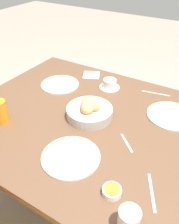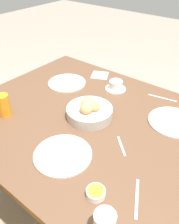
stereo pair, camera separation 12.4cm
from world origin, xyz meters
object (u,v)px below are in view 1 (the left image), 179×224
(plate_near_right, at_px, (60,84))
(coffee_cup, at_px, (110,84))
(knife_silver, at_px, (156,93))
(plate_near_left, at_px, (171,116))
(napkin, at_px, (91,75))
(fork_silver, at_px, (152,192))
(spoon_coffee, at_px, (127,143))
(bread_basket, at_px, (89,110))
(water_tumbler, at_px, (129,221))
(plate_far_center, at_px, (71,157))
(juice_glass, at_px, (1,112))
(jam_bowl_honey, at_px, (112,191))

(plate_near_right, relative_size, coffee_cup, 1.89)
(knife_silver, bearing_deg, coffee_cup, 17.17)
(plate_near_left, xyz_separation_m, napkin, (0.61, -0.19, -0.00))
(fork_silver, bearing_deg, plate_near_right, -30.90)
(spoon_coffee, bearing_deg, bread_basket, -18.07)
(bread_basket, relative_size, napkin, 1.65)
(knife_silver, relative_size, spoon_coffee, 1.68)
(water_tumbler, height_order, napkin, water_tumbler)
(plate_far_center, relative_size, water_tumbler, 2.63)
(bread_basket, height_order, juice_glass, juice_glass)
(bread_basket, distance_m, knife_silver, 0.47)
(juice_glass, bearing_deg, jam_bowl_honey, 172.03)
(juice_glass, relative_size, napkin, 0.83)
(plate_far_center, relative_size, knife_silver, 1.52)
(jam_bowl_honey, bearing_deg, water_tumbler, 138.44)
(plate_near_left, distance_m, coffee_cup, 0.43)
(knife_silver, bearing_deg, plate_far_center, 78.82)
(jam_bowl_honey, bearing_deg, juice_glass, -7.97)
(plate_near_right, height_order, knife_silver, plate_near_right)
(plate_far_center, bearing_deg, spoon_coffee, -128.74)
(plate_near_right, xyz_separation_m, water_tumbler, (-0.76, 0.64, 0.04))
(plate_far_center, distance_m, fork_silver, 0.36)
(water_tumbler, height_order, jam_bowl_honey, water_tumbler)
(plate_far_center, xyz_separation_m, fork_silver, (-0.36, -0.01, -0.00))
(plate_near_left, height_order, napkin, plate_near_left)
(coffee_cup, xyz_separation_m, fork_silver, (-0.49, 0.61, -0.02))
(juice_glass, relative_size, water_tumbler, 1.26)
(coffee_cup, distance_m, jam_bowl_honey, 0.78)
(bread_basket, bearing_deg, juice_glass, 36.15)
(juice_glass, distance_m, fork_silver, 0.81)
(plate_near_right, relative_size, knife_silver, 1.45)
(plate_near_left, bearing_deg, juice_glass, 34.11)
(juice_glass, distance_m, spoon_coffee, 0.64)
(water_tumbler, distance_m, spoon_coffee, 0.41)
(water_tumbler, height_order, knife_silver, water_tumbler)
(napkin, bearing_deg, coffee_cup, 154.70)
(fork_silver, relative_size, napkin, 1.05)
(plate_near_right, bearing_deg, juice_glass, 87.35)
(plate_near_right, bearing_deg, knife_silver, -158.48)
(plate_near_right, distance_m, napkin, 0.25)
(juice_glass, relative_size, knife_silver, 0.73)
(bread_basket, relative_size, coffee_cup, 1.89)
(coffee_cup, distance_m, napkin, 0.21)
(jam_bowl_honey, xyz_separation_m, knife_silver, (0.09, -0.77, -0.01))
(coffee_cup, bearing_deg, juice_glass, 62.37)
(coffee_cup, relative_size, fork_silver, 0.83)
(plate_far_center, bearing_deg, fork_silver, -177.71)
(fork_silver, distance_m, knife_silver, 0.72)
(fork_silver, height_order, napkin, napkin)
(fork_silver, bearing_deg, juice_glass, -0.88)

